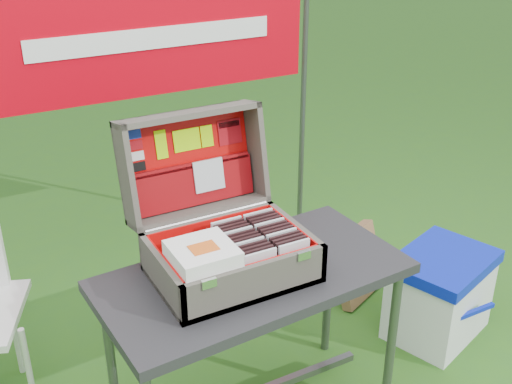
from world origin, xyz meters
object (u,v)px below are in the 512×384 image
suitcase (223,205)px  cooler (439,295)px  table (253,349)px  cardboard_box (358,264)px

suitcase → cooler: bearing=-0.4°
suitcase → table: bearing=-45.8°
table → cardboard_box: size_ratio=3.06×
suitcase → cooler: size_ratio=1.15×
table → suitcase: suitcase is taller
cooler → cardboard_box: cooler is taller
table → cooler: bearing=0.5°
suitcase → cardboard_box: (0.96, 0.43, -0.77)m
table → suitcase: 0.61m
table → cooler: 1.04m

